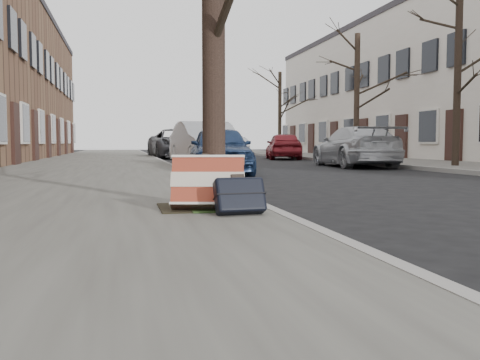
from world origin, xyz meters
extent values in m
plane|color=black|center=(0.00, 0.00, 0.00)|extent=(120.00, 120.00, 0.00)
cube|color=slate|center=(-3.70, 15.00, 0.06)|extent=(5.00, 70.00, 0.12)
cube|color=slate|center=(7.80, 15.00, 0.06)|extent=(4.00, 70.00, 0.12)
cube|color=black|center=(-2.00, 1.20, 0.13)|extent=(0.85, 0.85, 0.02)
cube|color=maroon|center=(-1.94, 0.96, 0.40)|extent=(0.80, 0.55, 0.57)
cube|color=black|center=(-1.70, 0.58, 0.31)|extent=(0.51, 0.33, 0.38)
imported|color=navy|center=(-0.33, 9.17, 0.63)|extent=(1.85, 3.85, 1.27)
imported|color=#B0B3B9|center=(-0.13, 12.82, 0.76)|extent=(2.01, 4.72, 1.52)
imported|color=#3D3D42|center=(0.02, 23.50, 0.77)|extent=(2.93, 5.73, 1.55)
imported|color=#ADAFB4|center=(4.90, 12.39, 0.68)|extent=(2.21, 4.77, 1.35)
imported|color=maroon|center=(4.98, 20.83, 0.66)|extent=(2.29, 4.11, 1.32)
cylinder|color=black|center=(7.20, 10.15, 2.87)|extent=(0.22, 0.22, 5.50)
cylinder|color=black|center=(7.20, 17.31, 2.82)|extent=(0.24, 0.24, 5.41)
cylinder|color=black|center=(7.20, 28.91, 2.74)|extent=(0.23, 0.23, 5.25)
camera|label=1|loc=(-2.80, -4.44, 0.82)|focal=40.00mm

